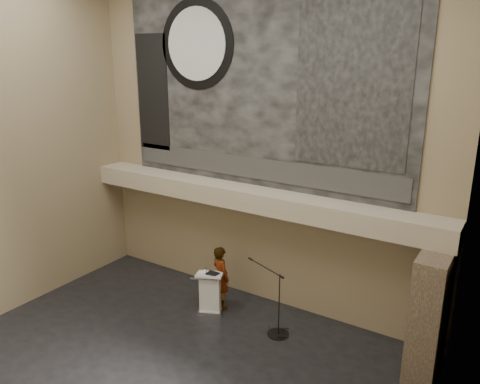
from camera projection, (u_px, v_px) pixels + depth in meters
The scene contains 18 objects.
floor at pixel (158, 374), 9.83m from camera, with size 10.00×10.00×0.00m, color black.
wall_back at pixel (257, 145), 11.84m from camera, with size 10.00×0.02×8.50m, color #897957.
wall_right at pixel (432, 233), 6.03m from camera, with size 0.02×8.00×8.50m, color #897957.
soffit at pixel (248, 198), 11.89m from camera, with size 10.00×0.80×0.50m, color tan.
sprinkler_left at pixel (198, 199), 12.76m from camera, with size 0.04×0.04×0.06m, color #B2893D.
sprinkler_right at pixel (316, 223), 10.95m from camera, with size 0.04×0.04×0.06m, color #B2893D.
banner at pixel (257, 86), 11.41m from camera, with size 8.00×0.05×5.00m, color black.
banner_text_strip at pixel (255, 168), 11.96m from camera, with size 7.76×0.02×0.55m, color #2C2C2C.
banner_clock_rim at pixel (196, 44), 12.02m from camera, with size 2.30×2.30×0.02m, color black.
banner_clock_face at pixel (196, 44), 12.00m from camera, with size 1.84×1.84×0.02m, color silver.
banner_building_print at pixel (352, 86), 10.10m from camera, with size 2.60×0.02×3.60m, color black.
banner_brick_print at pixel (153, 93), 13.22m from camera, with size 1.10×0.02×3.20m, color black.
stone_pier at pixel (429, 314), 9.58m from camera, with size 0.60×1.40×2.70m, color #46382B.
lectern at pixel (210, 292), 12.06m from camera, with size 0.81×0.71×1.13m.
binder at pixel (212, 274), 11.83m from camera, with size 0.30×0.24×0.04m, color black.
papers at pixel (204, 273), 11.93m from camera, with size 0.22×0.30×0.01m, color white.
speaker_person at pixel (221, 277), 12.21m from camera, with size 0.62×0.41×1.71m, color silver.
mic_stand at pixel (277, 325), 11.18m from camera, with size 1.38×0.72×1.59m.
Camera 1 is at (5.94, -6.08, 6.48)m, focal length 35.00 mm.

